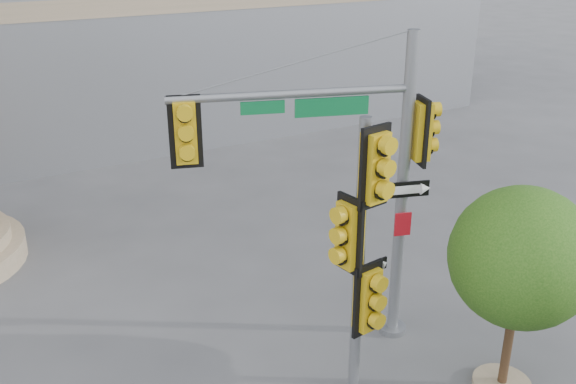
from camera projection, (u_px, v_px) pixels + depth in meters
main_signal_pole at (347, 162)px, 11.31m from camera, size 4.48×1.74×5.95m
secondary_signal_pole at (362, 250)px, 9.81m from camera, size 0.91×0.66×5.02m
street_tree at (522, 262)px, 10.44m from camera, size 2.41×2.36×3.76m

